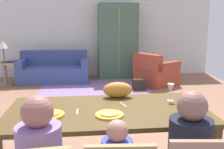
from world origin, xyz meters
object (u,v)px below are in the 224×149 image
object	(u,v)px
side_table	(5,70)
table_lamp	(3,46)
book_upper	(12,61)
cat	(118,90)
couch	(54,70)
handbag	(139,85)
armchair	(155,73)
book_lower	(11,62)
dining_table	(107,116)
armoire	(118,41)
plate_near_child	(109,115)
wine_glass	(171,89)
plate_near_man	(50,115)

from	to	relation	value
side_table	table_lamp	xyz separation A→B (m)	(0.00, 0.00, 0.63)
side_table	book_upper	xyz separation A→B (m)	(0.19, -0.04, 0.24)
side_table	table_lamp	distance (m)	0.63
cat	couch	distance (m)	4.43
handbag	armchair	bearing A→B (deg)	43.20
book_lower	dining_table	bearing A→B (deg)	-64.84
handbag	armoire	bearing A→B (deg)	101.58
couch	armchair	world-z (taller)	same
cat	couch	xyz separation A→B (m)	(-1.16, 4.24, -0.54)
plate_near_child	dining_table	bearing A→B (deg)	90.00
plate_near_child	armchair	bearing A→B (deg)	68.84
plate_near_child	wine_glass	size ratio (longest dim) A/B	1.34
plate_near_child	wine_glass	world-z (taller)	wine_glass
plate_near_child	armoire	size ratio (longest dim) A/B	0.12
couch	handbag	world-z (taller)	couch
dining_table	plate_near_man	bearing A→B (deg)	-166.91
wine_glass	table_lamp	size ratio (longest dim) A/B	0.34
dining_table	cat	xyz separation A→B (m)	(0.15, 0.38, 0.15)
couch	dining_table	bearing A→B (deg)	-77.66
table_lamp	handbag	xyz separation A→B (m)	(3.29, -0.90, -0.88)
wine_glass	armoire	world-z (taller)	armoire
armoire	handbag	size ratio (longest dim) A/B	6.56
cat	handbag	size ratio (longest dim) A/B	1.00
book_lower	handbag	distance (m)	3.28
handbag	couch	bearing A→B (deg)	151.12
plate_near_man	book_upper	bearing A→B (deg)	108.60
armoire	book_lower	world-z (taller)	armoire
side_table	dining_table	bearing A→B (deg)	-63.24
plate_near_child	cat	bearing A→B (deg)	75.06
cat	armchair	xyz separation A→B (m)	(1.44, 3.55, -0.53)
plate_near_child	table_lamp	distance (m)	5.05
armoire	plate_near_man	bearing A→B (deg)	-104.15
wine_glass	handbag	bearing A→B (deg)	82.82
plate_near_man	book_lower	xyz separation A→B (m)	(-1.52, 4.46, -0.18)
table_lamp	book_upper	world-z (taller)	table_lamp
plate_near_man	book_lower	distance (m)	4.72
armchair	dining_table	bearing A→B (deg)	-112.03
table_lamp	book_lower	bearing A→B (deg)	-7.90
couch	table_lamp	size ratio (longest dim) A/B	3.36
book_lower	book_upper	xyz separation A→B (m)	(0.03, -0.02, 0.03)
plate_near_man	table_lamp	distance (m)	4.79
table_lamp	wine_glass	bearing A→B (deg)	-55.49
dining_table	side_table	bearing A→B (deg)	116.76
side_table	handbag	world-z (taller)	side_table
armchair	handbag	world-z (taller)	armchair
armoire	couch	bearing A→B (deg)	-168.03
couch	book_upper	size ratio (longest dim) A/B	8.25
book_lower	table_lamp	bearing A→B (deg)	172.10
plate_near_child	couch	bearing A→B (deg)	101.89
wine_glass	armchair	distance (m)	3.91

